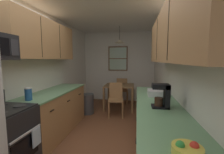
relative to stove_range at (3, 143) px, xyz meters
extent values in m
plane|color=brown|center=(0.99, 1.49, -0.47)|extent=(12.00, 12.00, 0.00)
cube|color=white|center=(-0.36, 1.49, 0.80)|extent=(0.10, 9.00, 2.55)
cube|color=white|center=(2.34, 1.49, 0.80)|extent=(0.10, 9.00, 2.55)
cube|color=white|center=(0.99, 4.14, 0.80)|extent=(4.40, 0.10, 2.55)
cube|color=white|center=(0.99, 1.49, 2.12)|extent=(4.40, 9.00, 0.08)
cube|color=black|center=(0.00, 0.00, -0.02)|extent=(0.62, 0.65, 0.90)
cube|color=black|center=(0.32, 0.00, -0.05)|extent=(0.01, 0.45, 0.30)
cube|color=silver|center=(0.34, 0.00, 0.16)|extent=(0.02, 0.52, 0.02)
cube|color=black|center=(0.00, 0.00, 0.44)|extent=(0.59, 0.62, 0.02)
cylinder|color=#2D2D2D|center=(-0.14, 0.14, 0.45)|extent=(0.15, 0.15, 0.01)
cylinder|color=#2D2D2D|center=(0.14, -0.14, 0.45)|extent=(0.15, 0.15, 0.01)
cylinder|color=#2D2D2D|center=(0.14, 0.14, 0.45)|extent=(0.15, 0.15, 0.01)
cube|color=#2D2D33|center=(0.08, 0.20, 1.22)|extent=(0.01, 0.12, 0.21)
cube|color=#A87A4C|center=(-0.01, 1.26, -0.04)|extent=(0.60, 1.85, 0.87)
cube|color=#6B9E70|center=(-0.01, 1.26, 0.41)|extent=(0.63, 1.87, 0.03)
cube|color=black|center=(0.31, 0.64, 0.23)|extent=(0.02, 0.10, 0.01)
cube|color=black|center=(0.31, 1.26, 0.23)|extent=(0.02, 0.10, 0.01)
cube|color=black|center=(0.31, 1.88, 0.23)|extent=(0.02, 0.10, 0.01)
cube|color=#A87A4C|center=(-0.15, 1.21, 1.46)|extent=(0.32, 1.95, 0.76)
cube|color=#2D2319|center=(0.02, 0.89, 1.46)|extent=(0.01, 0.01, 0.70)
cube|color=#2D2319|center=(0.02, 1.53, 1.46)|extent=(0.01, 0.01, 0.70)
cube|color=#A87A4C|center=(1.99, 0.51, -0.04)|extent=(0.60, 2.96, 0.87)
cube|color=#6B9E70|center=(1.99, 0.51, 0.41)|extent=(0.63, 2.98, 0.03)
cube|color=black|center=(1.68, -0.08, 0.23)|extent=(0.02, 0.10, 0.01)
cube|color=black|center=(1.68, 0.51, 0.23)|extent=(0.02, 0.10, 0.01)
cube|color=black|center=(1.68, 1.10, 0.23)|extent=(0.02, 0.10, 0.01)
cube|color=black|center=(1.68, 1.70, 0.23)|extent=(0.02, 0.10, 0.01)
cube|color=#A87A4C|center=(2.13, 0.46, 1.38)|extent=(0.32, 2.66, 0.70)
cube|color=#2D2319|center=(1.97, 0.02, 1.38)|extent=(0.01, 0.01, 0.64)
cube|color=#2D2319|center=(1.97, 0.90, 1.38)|extent=(0.01, 0.01, 0.64)
cube|color=brown|center=(1.14, 3.09, 0.27)|extent=(0.89, 0.81, 0.03)
cube|color=brown|center=(0.72, 2.72, -0.11)|extent=(0.06, 0.06, 0.72)
cube|color=brown|center=(1.56, 2.72, -0.11)|extent=(0.06, 0.06, 0.72)
cube|color=brown|center=(0.72, 3.47, -0.11)|extent=(0.06, 0.06, 0.72)
cube|color=brown|center=(1.56, 3.47, -0.11)|extent=(0.06, 0.06, 0.72)
cube|color=#A87A4C|center=(1.12, 2.41, -0.02)|extent=(0.45, 0.45, 0.04)
cube|color=#A87A4C|center=(1.10, 2.59, 0.20)|extent=(0.37, 0.08, 0.45)
cylinder|color=#A87A4C|center=(1.33, 2.25, -0.26)|extent=(0.04, 0.04, 0.43)
cylinder|color=#A87A4C|center=(0.96, 2.21, -0.26)|extent=(0.04, 0.04, 0.43)
cylinder|color=#A87A4C|center=(1.28, 2.61, -0.26)|extent=(0.04, 0.04, 0.43)
cylinder|color=#A87A4C|center=(0.92, 2.57, -0.26)|extent=(0.04, 0.04, 0.43)
cube|color=#A87A4C|center=(1.17, 3.78, -0.02)|extent=(0.40, 0.40, 0.04)
cube|color=#A87A4C|center=(1.17, 3.59, 0.20)|extent=(0.37, 0.03, 0.45)
cylinder|color=#A87A4C|center=(0.99, 3.96, -0.26)|extent=(0.04, 0.04, 0.43)
cylinder|color=#A87A4C|center=(1.35, 3.96, -0.26)|extent=(0.04, 0.04, 0.43)
cylinder|color=#A87A4C|center=(0.99, 3.59, -0.26)|extent=(0.04, 0.04, 0.43)
cylinder|color=#A87A4C|center=(1.35, 3.59, -0.26)|extent=(0.04, 0.04, 0.43)
cylinder|color=black|center=(1.14, 3.09, 1.88)|extent=(0.01, 0.01, 0.40)
cone|color=beige|center=(1.14, 3.09, 1.63)|extent=(0.30, 0.30, 0.10)
sphere|color=white|center=(1.14, 3.09, 1.65)|extent=(0.06, 0.06, 0.06)
cube|color=brown|center=(0.97, 4.07, 1.11)|extent=(0.72, 0.04, 0.90)
cube|color=#B2D1B7|center=(0.97, 4.05, 1.11)|extent=(0.64, 0.01, 0.82)
cube|color=brown|center=(0.97, 4.05, 1.11)|extent=(0.64, 0.02, 0.03)
cylinder|color=#3F3F42|center=(0.29, 2.48, -0.19)|extent=(0.36, 0.36, 0.57)
cylinder|color=#265999|center=(-0.01, 0.51, 0.52)|extent=(0.11, 0.11, 0.19)
cylinder|color=white|center=(-0.01, 0.51, 0.62)|extent=(0.11, 0.11, 0.02)
cube|color=silver|center=(0.35, 0.16, 0.03)|extent=(0.02, 0.16, 0.24)
cube|color=black|center=(1.99, 0.46, 0.44)|extent=(0.22, 0.18, 0.02)
cube|color=black|center=(2.07, 0.46, 0.59)|extent=(0.06, 0.18, 0.32)
cube|color=black|center=(1.99, 0.46, 0.71)|extent=(0.22, 0.18, 0.06)
cylinder|color=#331E14|center=(1.97, 0.46, 0.51)|extent=(0.11, 0.11, 0.11)
cylinder|color=#E5D14C|center=(2.01, -0.57, 0.46)|extent=(0.20, 0.20, 0.06)
cylinder|color=black|center=(2.01, -0.57, 0.47)|extent=(0.17, 0.17, 0.03)
sphere|color=red|center=(2.06, -0.56, 0.49)|extent=(0.06, 0.06, 0.06)
sphere|color=green|center=(1.97, -0.57, 0.49)|extent=(0.06, 0.06, 0.06)
cube|color=silver|center=(2.02, 1.16, 0.48)|extent=(0.28, 0.34, 0.10)
cylinder|color=#4C7299|center=(1.02, 3.05, 0.31)|extent=(0.22, 0.22, 0.06)
camera|label=1|loc=(1.67, -1.59, 1.06)|focal=24.36mm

